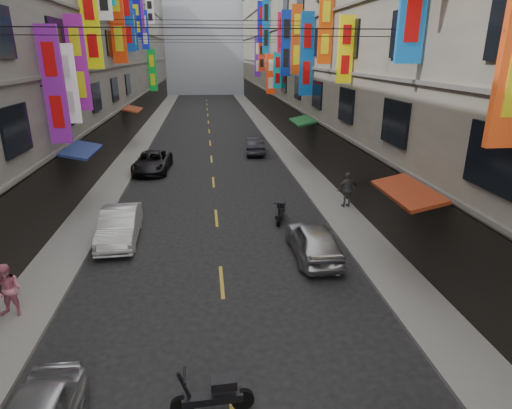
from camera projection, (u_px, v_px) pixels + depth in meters
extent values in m
cube|color=slate|center=(139.00, 144.00, 36.31)|extent=(2.00, 90.00, 0.12)
cube|color=slate|center=(278.00, 141.00, 37.64)|extent=(2.00, 90.00, 0.12)
cube|color=gray|center=(47.00, 23.00, 32.50)|extent=(10.00, 90.00, 19.00)
cube|color=black|center=(126.00, 127.00, 35.73)|extent=(0.12, 85.50, 3.00)
cube|color=#66635E|center=(124.00, 107.00, 35.16)|extent=(0.16, 90.00, 0.14)
cube|color=#66635E|center=(120.00, 66.00, 34.09)|extent=(0.16, 90.00, 0.14)
cube|color=#66635E|center=(116.00, 22.00, 33.03)|extent=(0.16, 90.00, 0.14)
cube|color=gray|center=(352.00, 25.00, 35.15)|extent=(10.00, 90.00, 19.00)
cube|color=black|center=(289.00, 124.00, 37.26)|extent=(0.12, 85.50, 3.00)
cube|color=#66635E|center=(290.00, 104.00, 36.69)|extent=(0.16, 90.00, 0.14)
cube|color=#66635E|center=(291.00, 65.00, 35.63)|extent=(0.16, 90.00, 0.14)
cube|color=#66635E|center=(292.00, 24.00, 34.56)|extent=(0.16, 90.00, 0.14)
cube|color=#AAB0BD|center=(204.00, 33.00, 80.13)|extent=(18.00, 8.00, 22.00)
cube|color=#76198D|center=(54.00, 86.00, 17.57)|extent=(0.86, 0.18, 4.73)
cylinder|color=black|center=(53.00, 86.00, 17.57)|extent=(0.96, 0.08, 0.08)
cube|color=white|center=(68.00, 84.00, 19.36)|extent=(0.84, 0.18, 3.49)
cylinder|color=black|center=(66.00, 84.00, 19.35)|extent=(0.94, 0.08, 0.08)
cube|color=#FFE90D|center=(345.00, 50.00, 20.66)|extent=(0.73, 0.18, 3.11)
cylinder|color=black|center=(346.00, 50.00, 20.67)|extent=(0.83, 0.08, 0.08)
cube|color=#931A8D|center=(78.00, 64.00, 21.10)|extent=(0.86, 0.18, 4.53)
cylinder|color=black|center=(77.00, 64.00, 21.10)|extent=(0.96, 0.08, 0.08)
cube|color=#DB460C|center=(325.00, 28.00, 23.81)|extent=(0.77, 0.18, 3.81)
cylinder|color=black|center=(326.00, 28.00, 23.82)|extent=(0.87, 0.08, 0.08)
cube|color=#D8DA0B|center=(91.00, 27.00, 23.61)|extent=(0.96, 0.18, 4.43)
cylinder|color=black|center=(90.00, 27.00, 23.61)|extent=(1.06, 0.08, 0.08)
cube|color=#0E50A5|center=(307.00, 55.00, 28.14)|extent=(0.87, 0.18, 5.24)
cylinder|color=black|center=(307.00, 55.00, 28.15)|extent=(0.97, 0.08, 0.08)
cube|color=#BB4111|center=(296.00, 40.00, 31.18)|extent=(0.78, 0.18, 4.78)
cylinder|color=black|center=(297.00, 40.00, 31.18)|extent=(0.88, 0.08, 0.08)
cube|color=red|center=(117.00, 19.00, 30.75)|extent=(1.05, 0.18, 6.07)
cylinder|color=black|center=(116.00, 19.00, 30.74)|extent=(1.15, 0.08, 0.08)
cube|color=#0D2A99|center=(286.00, 44.00, 34.90)|extent=(0.85, 0.18, 5.08)
cylinder|color=black|center=(287.00, 44.00, 34.91)|extent=(0.95, 0.08, 0.08)
cube|color=#0D3BA1|center=(127.00, 21.00, 35.00)|extent=(1.04, 0.18, 4.71)
cylinder|color=black|center=(127.00, 21.00, 35.00)|extent=(1.14, 0.08, 0.08)
cube|color=#D91444|center=(282.00, 33.00, 36.98)|extent=(0.74, 0.18, 3.34)
cylinder|color=black|center=(282.00, 33.00, 36.99)|extent=(0.84, 0.08, 0.08)
cube|color=#0D989D|center=(277.00, 70.00, 39.64)|extent=(0.79, 0.18, 3.24)
cylinder|color=black|center=(278.00, 70.00, 39.65)|extent=(0.89, 0.08, 0.08)
cube|color=#0D3798|center=(133.00, 30.00, 38.63)|extent=(0.76, 0.18, 3.49)
cylinder|color=black|center=(132.00, 30.00, 38.63)|extent=(0.86, 0.08, 0.08)
cube|color=#0F0D9E|center=(137.00, 18.00, 40.61)|extent=(0.91, 0.18, 3.39)
cylinder|color=black|center=(136.00, 18.00, 40.61)|extent=(1.01, 0.08, 0.08)
cube|color=#FF3A0E|center=(271.00, 74.00, 43.46)|extent=(0.88, 0.18, 3.92)
cylinder|color=black|center=(271.00, 74.00, 43.47)|extent=(0.98, 0.08, 0.08)
cube|color=#771A92|center=(138.00, 5.00, 41.30)|extent=(1.01, 0.18, 5.05)
cylinder|color=black|center=(137.00, 5.00, 41.29)|extent=(1.11, 0.08, 0.08)
cube|color=#0C6098|center=(266.00, 25.00, 45.80)|extent=(0.74, 0.18, 5.73)
cylinder|color=black|center=(266.00, 25.00, 45.81)|extent=(0.84, 0.08, 0.08)
cube|color=#1027C4|center=(145.00, 30.00, 46.54)|extent=(0.80, 0.18, 4.00)
cylinder|color=black|center=(144.00, 30.00, 46.53)|extent=(0.90, 0.08, 0.08)
cube|color=#0F19B2|center=(262.00, 22.00, 47.58)|extent=(1.04, 0.18, 4.29)
cylinder|color=black|center=(263.00, 22.00, 47.59)|extent=(1.14, 0.08, 0.08)
cube|color=red|center=(262.00, 57.00, 50.06)|extent=(0.75, 0.18, 3.31)
cylinder|color=black|center=(262.00, 57.00, 50.07)|extent=(0.85, 0.08, 0.08)
cube|color=#0D962C|center=(152.00, 70.00, 51.22)|extent=(0.95, 0.18, 4.84)
cylinder|color=black|center=(152.00, 70.00, 51.22)|extent=(1.05, 0.08, 0.08)
cube|color=silver|center=(150.00, 11.00, 51.28)|extent=(0.94, 0.18, 2.97)
cylinder|color=black|center=(150.00, 11.00, 51.28)|extent=(1.04, 0.08, 0.08)
cube|color=#5A1B97|center=(257.00, 57.00, 54.28)|extent=(0.69, 0.18, 4.75)
cylinder|color=black|center=(258.00, 57.00, 54.29)|extent=(0.79, 0.08, 0.08)
cube|color=maroon|center=(409.00, 191.00, 14.22)|extent=(1.39, 3.20, 0.41)
cube|color=navy|center=(80.00, 150.00, 20.32)|extent=(1.39, 3.20, 0.41)
cube|color=#165423|center=(303.00, 120.00, 29.20)|extent=(1.39, 3.20, 0.41)
cube|color=maroon|center=(132.00, 109.00, 35.30)|extent=(1.39, 3.20, 0.41)
cylinder|color=black|center=(211.00, 28.00, 15.54)|extent=(14.00, 0.04, 0.04)
cylinder|color=black|center=(206.00, 20.00, 28.24)|extent=(14.00, 0.04, 0.04)
cylinder|color=black|center=(206.00, 40.00, 41.61)|extent=(14.00, 0.04, 0.04)
cube|color=gold|center=(222.00, 282.00, 14.53)|extent=(0.12, 2.20, 0.01)
cube|color=gold|center=(216.00, 218.00, 20.14)|extent=(0.12, 2.20, 0.01)
cube|color=gold|center=(213.00, 182.00, 25.76)|extent=(0.12, 2.20, 0.01)
cube|color=gold|center=(211.00, 159.00, 31.38)|extent=(0.12, 2.20, 0.01)
cube|color=gold|center=(210.00, 143.00, 36.99)|extent=(0.12, 2.20, 0.01)
cube|color=gold|center=(209.00, 131.00, 42.61)|extent=(0.12, 2.20, 0.01)
cube|color=gold|center=(208.00, 122.00, 48.23)|extent=(0.12, 2.20, 0.01)
cube|color=gold|center=(208.00, 115.00, 53.85)|extent=(0.12, 2.20, 0.01)
cube|color=gold|center=(207.00, 109.00, 59.46)|extent=(0.12, 2.20, 0.01)
cube|color=gold|center=(207.00, 104.00, 65.08)|extent=(0.12, 2.20, 0.01)
cube|color=gold|center=(207.00, 100.00, 70.70)|extent=(0.12, 2.20, 0.01)
cylinder|color=black|center=(182.00, 407.00, 9.07)|extent=(0.50, 0.14, 0.50)
cylinder|color=black|center=(243.00, 399.00, 9.26)|extent=(0.50, 0.14, 0.50)
cube|color=black|center=(212.00, 397.00, 9.12)|extent=(1.31, 0.36, 0.18)
cube|color=black|center=(224.00, 383.00, 9.04)|extent=(0.56, 0.34, 0.22)
cylinder|color=black|center=(186.00, 389.00, 8.93)|extent=(0.36, 0.10, 0.88)
cylinder|color=black|center=(185.00, 376.00, 8.82)|extent=(0.08, 0.50, 0.06)
cylinder|color=black|center=(279.00, 221.00, 19.10)|extent=(0.26, 0.51, 0.50)
cylinder|color=black|center=(282.00, 211.00, 20.30)|extent=(0.26, 0.51, 0.50)
cube|color=black|center=(280.00, 213.00, 19.65)|extent=(0.67, 1.33, 0.18)
cube|color=black|center=(281.00, 204.00, 19.77)|extent=(0.47, 0.62, 0.22)
cylinder|color=black|center=(279.00, 211.00, 19.04)|extent=(0.18, 0.36, 0.88)
cylinder|color=black|center=(279.00, 204.00, 18.93)|extent=(0.50, 0.20, 0.06)
imported|color=silver|center=(120.00, 226.00, 17.49)|extent=(1.59, 4.15, 1.35)
imported|color=black|center=(152.00, 162.00, 27.89)|extent=(2.41, 4.75, 1.29)
imported|color=#B1B1B6|center=(313.00, 240.00, 16.10)|extent=(1.60, 3.97, 1.35)
imported|color=#27272F|center=(255.00, 146.00, 32.85)|extent=(1.69, 3.95, 1.27)
imported|color=pink|center=(8.00, 291.00, 12.20)|extent=(0.88, 0.68, 1.62)
imported|color=#58585A|center=(348.00, 190.00, 20.99)|extent=(1.09, 0.69, 1.77)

